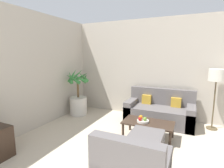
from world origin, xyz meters
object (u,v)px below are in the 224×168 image
at_px(coffee_table, 148,124).
at_px(sofa_loveseat, 159,112).
at_px(apple_red, 140,119).
at_px(ottoman, 146,143).
at_px(potted_palm, 78,99).
at_px(floor_lamp, 216,78).
at_px(fruit_bowl, 143,121).
at_px(orange_fruit, 141,117).
at_px(apple_green, 145,119).

bearing_deg(coffee_table, sofa_loveseat, 85.68).
relative_size(sofa_loveseat, apple_red, 22.15).
xyz_separation_m(coffee_table, ottoman, (0.11, -0.61, -0.11)).
xyz_separation_m(potted_palm, apple_red, (2.03, -0.70, -0.04)).
relative_size(floor_lamp, ottoman, 2.55).
height_order(fruit_bowl, apple_red, apple_red).
bearing_deg(ottoman, orange_fruit, 114.07).
relative_size(apple_red, ottoman, 0.14).
bearing_deg(apple_green, apple_red, -161.77).
xyz_separation_m(fruit_bowl, ottoman, (0.22, -0.57, -0.17)).
height_order(sofa_loveseat, coffee_table, sofa_loveseat).
relative_size(coffee_table, apple_red, 13.77).
relative_size(coffee_table, orange_fruit, 12.25).
relative_size(apple_green, orange_fruit, 0.91).
distance_m(sofa_loveseat, coffee_table, 0.95).
bearing_deg(orange_fruit, floor_lamp, 37.44).
relative_size(floor_lamp, fruit_bowl, 5.75).
height_order(coffee_table, apple_green, apple_green).
bearing_deg(floor_lamp, fruit_bowl, -140.42).
bearing_deg(orange_fruit, apple_green, -29.12).
bearing_deg(ottoman, fruit_bowl, 110.67).
bearing_deg(apple_green, ottoman, -72.82).
bearing_deg(floor_lamp, sofa_loveseat, -173.18).
relative_size(potted_palm, floor_lamp, 0.95).
xyz_separation_m(fruit_bowl, apple_red, (-0.05, -0.05, 0.06)).
xyz_separation_m(sofa_loveseat, floor_lamp, (1.20, 0.14, 0.92)).
relative_size(potted_palm, apple_green, 17.59).
height_order(floor_lamp, ottoman, floor_lamp).
xyz_separation_m(fruit_bowl, orange_fruit, (-0.06, 0.04, 0.06)).
bearing_deg(floor_lamp, orange_fruit, -142.56).
distance_m(coffee_table, apple_red, 0.21).
bearing_deg(apple_red, potted_palm, 160.89).
xyz_separation_m(floor_lamp, coffee_table, (-1.27, -1.09, -0.90)).
distance_m(apple_red, orange_fruit, 0.09).
xyz_separation_m(floor_lamp, ottoman, (-1.15, -1.70, -1.01)).
xyz_separation_m(potted_palm, coffee_table, (2.18, -0.61, -0.16)).
relative_size(sofa_loveseat, ottoman, 3.00).
xyz_separation_m(floor_lamp, apple_green, (-1.32, -1.15, -0.78)).
height_order(sofa_loveseat, apple_red, sofa_loveseat).
bearing_deg(ottoman, floor_lamp, 55.88).
distance_m(apple_green, orange_fruit, 0.12).
bearing_deg(potted_palm, apple_red, -19.11).
distance_m(sofa_loveseat, ottoman, 1.56).
relative_size(orange_fruit, ottoman, 0.15).
xyz_separation_m(potted_palm, apple_green, (2.13, -0.67, -0.04)).
height_order(floor_lamp, orange_fruit, floor_lamp).
height_order(potted_palm, apple_green, potted_palm).
xyz_separation_m(potted_palm, fruit_bowl, (2.08, -0.66, -0.10)).
bearing_deg(apple_red, fruit_bowl, 43.29).
bearing_deg(apple_green, coffee_table, 46.55).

